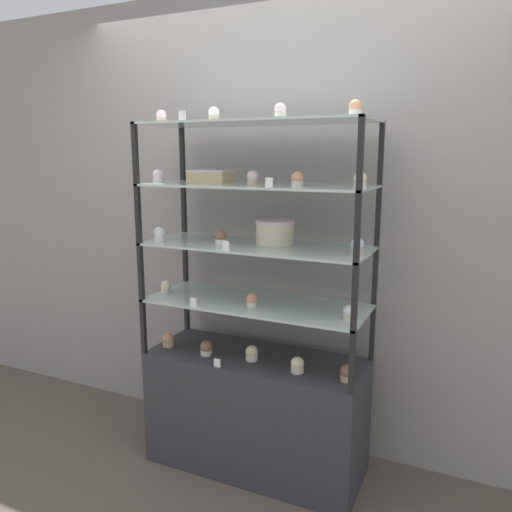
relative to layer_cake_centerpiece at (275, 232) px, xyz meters
name	(u,v)px	position (x,y,z in m)	size (l,w,h in m)	color
ground_plane	(256,464)	(-0.08, -0.06, -1.31)	(20.00, 20.00, 0.00)	brown
back_wall	(283,225)	(-0.08, 0.32, -0.01)	(8.00, 0.05, 2.60)	gray
display_base	(256,411)	(-0.08, -0.06, -0.99)	(1.16, 0.45, 0.64)	#333338
display_riser_lower	(256,305)	(-0.08, -0.06, -0.39)	(1.16, 0.45, 0.30)	black
display_riser_middle	(256,248)	(-0.08, -0.06, -0.08)	(1.16, 0.45, 0.30)	black
display_riser_upper	(256,188)	(-0.08, -0.06, 0.22)	(1.16, 0.45, 0.30)	black
display_riser_top	(256,125)	(-0.08, -0.06, 0.53)	(1.16, 0.45, 0.30)	black
layer_cake_centerpiece	(275,232)	(0.00, 0.00, 0.00)	(0.20, 0.20, 0.12)	beige
sheet_cake_frosted	(211,176)	(-0.36, -0.02, 0.27)	(0.22, 0.14, 0.07)	#DBBC84
cupcake_0	(168,340)	(-0.59, -0.13, -0.63)	(0.07, 0.07, 0.08)	#CCB28C
cupcake_1	(206,348)	(-0.33, -0.15, -0.63)	(0.07, 0.07, 0.08)	beige
cupcake_2	(252,353)	(-0.08, -0.11, -0.63)	(0.07, 0.07, 0.08)	white
cupcake_3	(297,365)	(0.19, -0.15, -0.63)	(0.07, 0.07, 0.08)	beige
cupcake_4	(347,373)	(0.43, -0.14, -0.63)	(0.07, 0.07, 0.08)	#CCB28C
price_tag_0	(217,363)	(-0.20, -0.26, -0.65)	(0.04, 0.00, 0.04)	white
cupcake_5	(166,287)	(-0.61, -0.10, -0.33)	(0.06, 0.06, 0.07)	beige
cupcake_6	(252,300)	(-0.07, -0.14, -0.33)	(0.06, 0.06, 0.07)	beige
cupcake_7	(349,312)	(0.43, -0.13, -0.33)	(0.06, 0.06, 0.07)	beige
price_tag_1	(193,302)	(-0.33, -0.26, -0.34)	(0.04, 0.00, 0.04)	white
cupcake_8	(160,234)	(-0.59, -0.18, -0.03)	(0.06, 0.06, 0.08)	white
cupcake_9	(221,238)	(-0.24, -0.14, -0.03)	(0.06, 0.06, 0.08)	white
cupcake_10	(358,247)	(0.45, -0.10, -0.03)	(0.06, 0.06, 0.08)	#CCB28C
price_tag_2	(226,246)	(-0.14, -0.26, -0.04)	(0.04, 0.00, 0.04)	white
cupcake_11	(158,176)	(-0.61, -0.14, 0.27)	(0.06, 0.06, 0.07)	white
cupcake_12	(253,178)	(-0.08, -0.09, 0.27)	(0.06, 0.06, 0.07)	#CCB28C
cupcake_13	(297,179)	(0.17, -0.14, 0.27)	(0.06, 0.06, 0.07)	beige
cupcake_14	(360,180)	(0.45, -0.12, 0.27)	(0.06, 0.06, 0.07)	beige
price_tag_3	(269,183)	(0.08, -0.26, 0.26)	(0.04, 0.00, 0.04)	white
cupcake_15	(161,117)	(-0.60, -0.10, 0.58)	(0.05, 0.05, 0.07)	#CCB28C
cupcake_16	(214,114)	(-0.27, -0.13, 0.58)	(0.05, 0.05, 0.07)	#CCB28C
cupcake_17	(280,111)	(0.09, -0.18, 0.58)	(0.05, 0.05, 0.07)	beige
cupcake_18	(355,108)	(0.43, -0.17, 0.58)	(0.05, 0.05, 0.07)	beige
price_tag_4	(182,115)	(-0.37, -0.26, 0.57)	(0.04, 0.00, 0.04)	white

